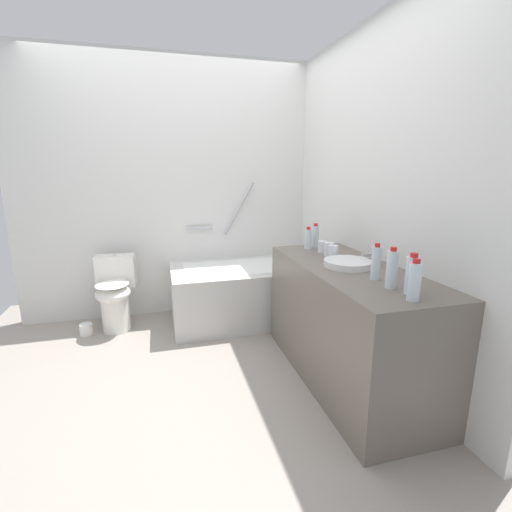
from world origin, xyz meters
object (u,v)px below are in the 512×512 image
sink_basin (348,263)px  water_bottle_5 (392,269)px  water_bottle_1 (414,281)px  toilet_paper_roll (86,329)px  water_bottle_0 (376,263)px  bathtub (245,291)px  sink_faucet (373,259)px  water_bottle_2 (315,236)px  drinking_glass_1 (322,247)px  water_bottle_3 (412,275)px  water_bottle_4 (308,239)px  drinking_glass_2 (329,249)px  drinking_glass_0 (333,252)px  toilet (115,293)px

sink_basin → water_bottle_5: water_bottle_5 is taller
water_bottle_1 → toilet_paper_roll: (-1.89, 1.90, -0.87)m
water_bottle_1 → water_bottle_0: bearing=86.5°
bathtub → sink_faucet: 1.47m
water_bottle_2 → drinking_glass_1: (-0.04, -0.21, -0.05)m
water_bottle_2 → water_bottle_5: bearing=-92.7°
water_bottle_3 → water_bottle_5: 0.12m
water_bottle_0 → water_bottle_4: (-0.04, 0.90, -0.02)m
bathtub → sink_basin: (0.42, -1.21, 0.56)m
water_bottle_4 → water_bottle_5: size_ratio=0.80×
water_bottle_0 → water_bottle_2: 0.97m
water_bottle_1 → water_bottle_3: 0.10m
water_bottle_0 → water_bottle_4: water_bottle_0 is taller
water_bottle_2 → drinking_glass_2: water_bottle_2 is taller
sink_basin → drinking_glass_0: drinking_glass_0 is taller
water_bottle_2 → toilet_paper_roll: size_ratio=1.81×
water_bottle_3 → sink_basin: bearing=93.8°
water_bottle_3 → water_bottle_5: size_ratio=0.96×
water_bottle_1 → water_bottle_2: size_ratio=1.07×
water_bottle_1 → toilet: bearing=129.5°
drinking_glass_1 → toilet: bearing=152.7°
water_bottle_2 → toilet_paper_roll: bearing=163.9°
sink_faucet → water_bottle_5: 0.51m
sink_faucet → water_bottle_3: bearing=-104.5°
water_bottle_1 → toilet_paper_roll: 2.82m
toilet → toilet_paper_roll: toilet is taller
water_bottle_0 → water_bottle_4: 0.90m
sink_basin → drinking_glass_0: bearing=89.4°
toilet → water_bottle_0: bearing=49.8°
bathtub → water_bottle_3: bathtub is taller
drinking_glass_1 → sink_basin: bearing=-92.1°
water_bottle_5 → drinking_glass_0: (0.00, 0.69, -0.06)m
water_bottle_2 → drinking_glass_0: size_ratio=1.99×
toilet_paper_roll → drinking_glass_0: bearing=-27.6°
sink_basin → water_bottle_1: water_bottle_1 is taller
toilet → water_bottle_1: (1.63, -1.97, 0.58)m
drinking_glass_0 → toilet: bearing=146.8°
water_bottle_1 → drinking_glass_2: bearing=88.3°
toilet → sink_basin: bearing=55.8°
drinking_glass_0 → drinking_glass_2: size_ratio=0.98×
sink_basin → sink_faucet: size_ratio=2.13×
sink_faucet → water_bottle_2: (-0.14, 0.65, 0.06)m
sink_faucet → water_bottle_3: (-0.15, -0.59, 0.07)m
bathtub → sink_faucet: size_ratio=9.38×
sink_basin → water_bottle_2: water_bottle_2 is taller
water_bottle_2 → water_bottle_5: 1.13m
water_bottle_5 → water_bottle_1: bearing=-94.4°
toilet → drinking_glass_1: size_ratio=7.53×
toilet → water_bottle_5: water_bottle_5 is taller
sink_basin → toilet: bearing=141.7°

